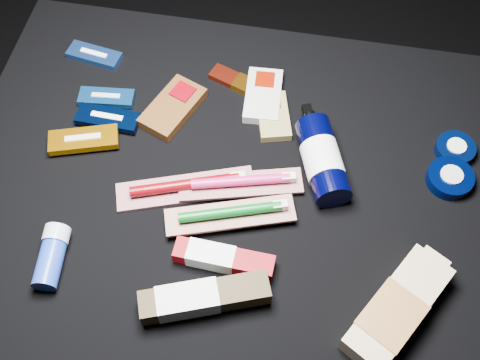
% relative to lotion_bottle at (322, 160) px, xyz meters
% --- Properties ---
extents(ground, '(3.00, 3.00, 0.00)m').
position_rel_lotion_bottle_xyz_m(ground, '(-0.15, -0.07, -0.43)').
color(ground, black).
rests_on(ground, ground).
extents(cloth_table, '(0.98, 0.78, 0.40)m').
position_rel_lotion_bottle_xyz_m(cloth_table, '(-0.15, -0.07, -0.23)').
color(cloth_table, black).
rests_on(cloth_table, ground).
extents(luna_bar_0, '(0.11, 0.06, 0.01)m').
position_rel_lotion_bottle_xyz_m(luna_bar_0, '(-0.47, 0.18, -0.03)').
color(luna_bar_0, '#1F4994').
rests_on(luna_bar_0, cloth_table).
extents(luna_bar_1, '(0.11, 0.05, 0.01)m').
position_rel_lotion_bottle_xyz_m(luna_bar_1, '(-0.42, 0.08, -0.02)').
color(luna_bar_1, '#1554A2').
rests_on(luna_bar_1, cloth_table).
extents(luna_bar_2, '(0.12, 0.05, 0.02)m').
position_rel_lotion_bottle_xyz_m(luna_bar_2, '(-0.40, 0.03, -0.02)').
color(luna_bar_2, black).
rests_on(luna_bar_2, cloth_table).
extents(luna_bar_3, '(0.13, 0.08, 0.02)m').
position_rel_lotion_bottle_xyz_m(luna_bar_3, '(-0.43, -0.02, -0.02)').
color(luna_bar_3, '#C77C06').
rests_on(luna_bar_3, cloth_table).
extents(clif_bar_0, '(0.11, 0.15, 0.02)m').
position_rel_lotion_bottle_xyz_m(clif_bar_0, '(-0.28, 0.09, -0.02)').
color(clif_bar_0, '#522F11').
rests_on(clif_bar_0, cloth_table).
extents(clif_bar_1, '(0.07, 0.13, 0.02)m').
position_rel_lotion_bottle_xyz_m(clif_bar_1, '(-0.13, 0.14, -0.02)').
color(clif_bar_1, beige).
rests_on(clif_bar_1, cloth_table).
extents(clif_bar_2, '(0.08, 0.11, 0.02)m').
position_rel_lotion_bottle_xyz_m(clif_bar_2, '(-0.10, 0.10, -0.02)').
color(clif_bar_2, olive).
rests_on(clif_bar_2, cloth_table).
extents(power_bar, '(0.12, 0.07, 0.01)m').
position_rel_lotion_bottle_xyz_m(power_bar, '(-0.17, 0.16, -0.03)').
color(power_bar, maroon).
rests_on(power_bar, cloth_table).
extents(lotion_bottle, '(0.11, 0.20, 0.07)m').
position_rel_lotion_bottle_xyz_m(lotion_bottle, '(0.00, 0.00, 0.00)').
color(lotion_bottle, black).
rests_on(lotion_bottle, cloth_table).
extents(cream_tin_upper, '(0.07, 0.07, 0.02)m').
position_rel_lotion_bottle_xyz_m(cream_tin_upper, '(0.23, 0.08, -0.02)').
color(cream_tin_upper, black).
rests_on(cream_tin_upper, cloth_table).
extents(cream_tin_lower, '(0.08, 0.08, 0.02)m').
position_rel_lotion_bottle_xyz_m(cream_tin_lower, '(0.22, 0.01, -0.02)').
color(cream_tin_lower, black).
rests_on(cream_tin_lower, cloth_table).
extents(bodywash_bottle, '(0.16, 0.21, 0.04)m').
position_rel_lotion_bottle_xyz_m(bodywash_bottle, '(0.14, -0.24, -0.01)').
color(bodywash_bottle, beige).
rests_on(bodywash_bottle, cloth_table).
extents(deodorant_stick, '(0.05, 0.11, 0.04)m').
position_rel_lotion_bottle_xyz_m(deodorant_stick, '(-0.41, -0.25, -0.01)').
color(deodorant_stick, '#1E3CAC').
rests_on(deodorant_stick, cloth_table).
extents(toothbrush_pack_0, '(0.24, 0.13, 0.03)m').
position_rel_lotion_bottle_xyz_m(toothbrush_pack_0, '(-0.22, -0.08, -0.02)').
color(toothbrush_pack_0, '#ACA3A0').
rests_on(toothbrush_pack_0, cloth_table).
extents(toothbrush_pack_1, '(0.22, 0.10, 0.02)m').
position_rel_lotion_bottle_xyz_m(toothbrush_pack_1, '(-0.13, -0.06, -0.02)').
color(toothbrush_pack_1, '#ABA59F').
rests_on(toothbrush_pack_1, cloth_table).
extents(toothbrush_pack_2, '(0.22, 0.11, 0.02)m').
position_rel_lotion_bottle_xyz_m(toothbrush_pack_2, '(-0.14, -0.13, -0.01)').
color(toothbrush_pack_2, beige).
rests_on(toothbrush_pack_2, cloth_table).
extents(toothpaste_carton_red, '(0.16, 0.04, 0.03)m').
position_rel_lotion_bottle_xyz_m(toothpaste_carton_red, '(-0.14, -0.20, -0.02)').
color(toothpaste_carton_red, maroon).
rests_on(toothpaste_carton_red, cloth_table).
extents(toothpaste_carton_green, '(0.20, 0.11, 0.04)m').
position_rel_lotion_bottle_xyz_m(toothpaste_carton_green, '(-0.16, -0.28, -0.01)').
color(toothpaste_carton_green, '#2F230F').
rests_on(toothpaste_carton_green, cloth_table).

